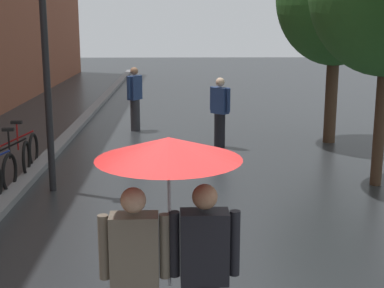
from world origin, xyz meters
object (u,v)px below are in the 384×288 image
(couple_under_umbrella, at_px, (169,216))
(street_lamp_post, at_px, (45,49))
(parked_bicycle_5, at_px, (8,149))
(pedestrian_walking_midground, at_px, (220,112))
(pedestrian_walking_far, at_px, (135,98))

(couple_under_umbrella, distance_m, street_lamp_post, 5.80)
(parked_bicycle_5, distance_m, couple_under_umbrella, 7.82)
(couple_under_umbrella, bearing_deg, pedestrian_walking_midground, 83.19)
(couple_under_umbrella, relative_size, street_lamp_post, 0.49)
(street_lamp_post, distance_m, pedestrian_walking_midground, 4.93)
(couple_under_umbrella, xyz_separation_m, pedestrian_walking_midground, (1.03, 8.62, -0.57))
(pedestrian_walking_far, bearing_deg, street_lamp_post, -100.98)
(couple_under_umbrella, relative_size, pedestrian_walking_midground, 1.25)
(pedestrian_walking_far, bearing_deg, pedestrian_walking_midground, -43.85)
(couple_under_umbrella, distance_m, pedestrian_walking_midground, 8.70)
(couple_under_umbrella, distance_m, pedestrian_walking_far, 10.77)
(parked_bicycle_5, height_order, couple_under_umbrella, couple_under_umbrella)
(parked_bicycle_5, relative_size, pedestrian_walking_far, 0.63)
(street_lamp_post, distance_m, pedestrian_walking_far, 5.76)
(pedestrian_walking_midground, bearing_deg, couple_under_umbrella, -96.81)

